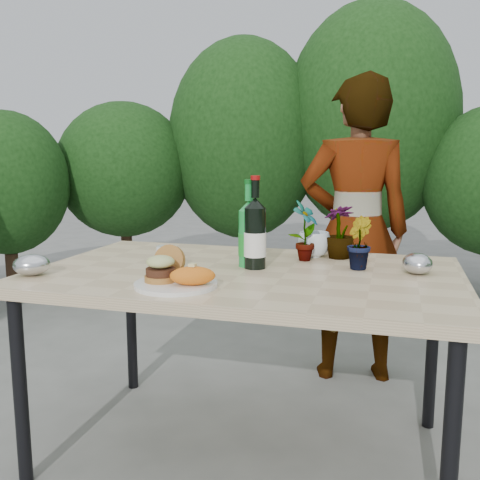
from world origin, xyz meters
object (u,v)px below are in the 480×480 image
(patio_table, at_px, (246,285))
(person, at_px, (355,231))
(dinner_plate, at_px, (176,284))
(wine_bottle, at_px, (255,235))

(patio_table, xyz_separation_m, person, (0.34, 0.89, 0.10))
(dinner_plate, relative_size, person, 0.18)
(patio_table, distance_m, person, 0.96)
(wine_bottle, xyz_separation_m, person, (0.32, 0.84, -0.09))
(dinner_plate, xyz_separation_m, wine_bottle, (0.18, 0.36, 0.12))
(person, bearing_deg, wine_bottle, 55.57)
(patio_table, bearing_deg, person, 68.84)
(dinner_plate, bearing_deg, person, 67.31)
(patio_table, xyz_separation_m, dinner_plate, (-0.16, -0.31, 0.06))
(patio_table, distance_m, wine_bottle, 0.20)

